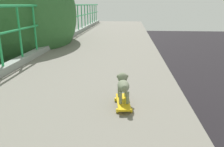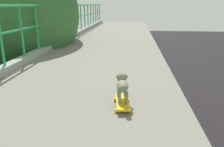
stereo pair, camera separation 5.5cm
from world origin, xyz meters
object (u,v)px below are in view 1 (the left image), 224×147
car_blue_fifth (9,122)px  city_bus (55,42)px  small_dog (123,84)px  toy_skateboard (123,102)px

car_blue_fifth → city_bus: bearing=101.1°
city_bus → small_dog: 29.43m
small_dog → toy_skateboard: bearing=-86.5°
car_blue_fifth → toy_skateboard: bearing=-50.9°
toy_skateboard → small_dog: size_ratio=1.26×
city_bus → toy_skateboard: (10.11, -27.42, 3.76)m
car_blue_fifth → toy_skateboard: (6.24, -7.68, 4.84)m
toy_skateboard → small_dog: 0.22m
car_blue_fifth → small_dog: bearing=-50.7°
city_bus → toy_skateboard: 29.47m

